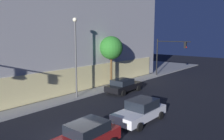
{
  "coord_description": "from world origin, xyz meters",
  "views": [
    {
      "loc": [
        -8.58,
        -10.36,
        6.48
      ],
      "look_at": [
        7.51,
        3.33,
        3.16
      ],
      "focal_mm": 35.59,
      "sensor_mm": 36.0,
      "label": 1
    }
  ],
  "objects_px": {
    "car_red": "(84,138)",
    "car_white": "(140,111)",
    "traffic_light_far_corner": "(168,51)",
    "street_lamp_sidewalk": "(76,48)",
    "modern_building": "(39,7)",
    "sidewalk_tree": "(111,48)",
    "car_black": "(124,85)"
  },
  "relations": [
    {
      "from": "car_red",
      "to": "car_white",
      "type": "distance_m",
      "value": 5.9
    },
    {
      "from": "car_red",
      "to": "car_white",
      "type": "height_order",
      "value": "car_red"
    },
    {
      "from": "traffic_light_far_corner",
      "to": "car_red",
      "type": "xyz_separation_m",
      "value": [
        -23.82,
        -6.98,
        -3.25
      ]
    },
    {
      "from": "sidewalk_tree",
      "to": "modern_building",
      "type": "bearing_deg",
      "value": 99.51
    },
    {
      "from": "modern_building",
      "to": "car_white",
      "type": "bearing_deg",
      "value": -103.58
    },
    {
      "from": "modern_building",
      "to": "street_lamp_sidewalk",
      "type": "height_order",
      "value": "modern_building"
    },
    {
      "from": "modern_building",
      "to": "sidewalk_tree",
      "type": "relative_size",
      "value": 4.57
    },
    {
      "from": "street_lamp_sidewalk",
      "to": "traffic_light_far_corner",
      "type": "bearing_deg",
      "value": -5.64
    },
    {
      "from": "modern_building",
      "to": "car_black",
      "type": "bearing_deg",
      "value": -86.62
    },
    {
      "from": "car_white",
      "to": "car_black",
      "type": "xyz_separation_m",
      "value": [
        6.08,
        6.26,
        -0.02
      ]
    },
    {
      "from": "car_white",
      "to": "modern_building",
      "type": "bearing_deg",
      "value": 76.42
    },
    {
      "from": "street_lamp_sidewalk",
      "to": "car_red",
      "type": "xyz_separation_m",
      "value": [
        -6.88,
        -8.65,
        -4.35
      ]
    },
    {
      "from": "car_black",
      "to": "street_lamp_sidewalk",
      "type": "bearing_deg",
      "value": 156.45
    },
    {
      "from": "car_black",
      "to": "modern_building",
      "type": "bearing_deg",
      "value": 93.38
    },
    {
      "from": "street_lamp_sidewalk",
      "to": "car_black",
      "type": "relative_size",
      "value": 1.67
    },
    {
      "from": "traffic_light_far_corner",
      "to": "car_white",
      "type": "distance_m",
      "value": 19.45
    },
    {
      "from": "street_lamp_sidewalk",
      "to": "car_white",
      "type": "relative_size",
      "value": 1.7
    },
    {
      "from": "car_red",
      "to": "street_lamp_sidewalk",
      "type": "bearing_deg",
      "value": 51.51
    },
    {
      "from": "modern_building",
      "to": "sidewalk_tree",
      "type": "distance_m",
      "value": 13.77
    },
    {
      "from": "car_white",
      "to": "car_black",
      "type": "relative_size",
      "value": 0.98
    },
    {
      "from": "car_white",
      "to": "street_lamp_sidewalk",
      "type": "bearing_deg",
      "value": 83.39
    },
    {
      "from": "sidewalk_tree",
      "to": "car_red",
      "type": "height_order",
      "value": "sidewalk_tree"
    },
    {
      "from": "car_red",
      "to": "car_black",
      "type": "bearing_deg",
      "value": 28.22
    },
    {
      "from": "street_lamp_sidewalk",
      "to": "sidewalk_tree",
      "type": "height_order",
      "value": "street_lamp_sidewalk"
    },
    {
      "from": "street_lamp_sidewalk",
      "to": "car_black",
      "type": "bearing_deg",
      "value": -23.55
    },
    {
      "from": "traffic_light_far_corner",
      "to": "car_black",
      "type": "height_order",
      "value": "traffic_light_far_corner"
    },
    {
      "from": "modern_building",
      "to": "car_red",
      "type": "bearing_deg",
      "value": -117.12
    },
    {
      "from": "traffic_light_far_corner",
      "to": "car_white",
      "type": "height_order",
      "value": "traffic_light_far_corner"
    },
    {
      "from": "sidewalk_tree",
      "to": "car_white",
      "type": "xyz_separation_m",
      "value": [
        -7.25,
        -9.13,
        -4.09
      ]
    },
    {
      "from": "traffic_light_far_corner",
      "to": "street_lamp_sidewalk",
      "type": "distance_m",
      "value": 17.06
    },
    {
      "from": "modern_building",
      "to": "car_black",
      "type": "relative_size",
      "value": 5.9
    },
    {
      "from": "sidewalk_tree",
      "to": "car_black",
      "type": "height_order",
      "value": "sidewalk_tree"
    }
  ]
}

